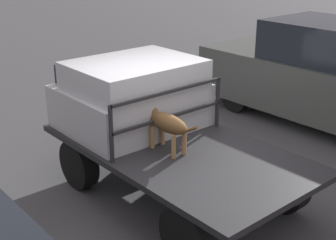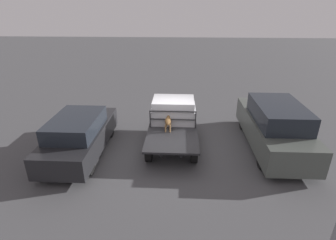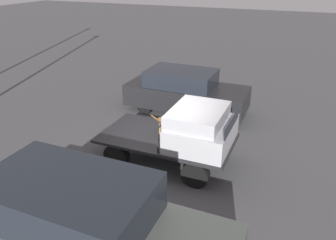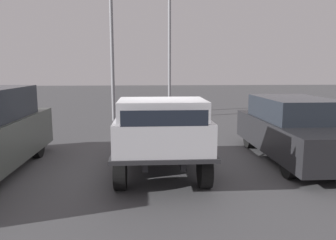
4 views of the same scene
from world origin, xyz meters
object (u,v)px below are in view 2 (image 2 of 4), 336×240
Objects in this scene: dog at (168,120)px; parked_sedan at (79,135)px; parked_pickup_far at (274,126)px; flatbed_truck at (173,134)px.

dog is 0.24× the size of parked_sedan.
dog is 3.54m from parked_sedan.
dog is at bearing 89.94° from parked_pickup_far.
parked_pickup_far is at bearing -88.09° from flatbed_truck.
dog is (0.04, 0.19, 0.60)m from flatbed_truck.
dog is 0.21× the size of parked_pickup_far.
flatbed_truck is 3.71m from parked_sedan.
flatbed_truck is at bearing -120.70° from dog.
parked_sedan is 7.80m from parked_pickup_far.
parked_sedan is 0.87× the size of parked_pickup_far.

